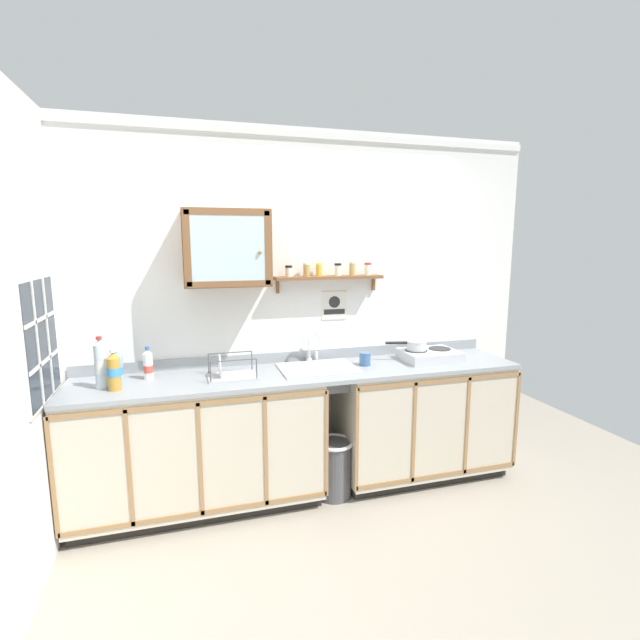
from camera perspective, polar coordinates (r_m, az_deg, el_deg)
floor at (r=3.43m, az=-0.22°, el=-22.69°), size 6.21×6.21×0.00m
back_wall at (r=3.54m, az=-3.05°, el=1.46°), size 3.81×0.07×2.64m
side_wall_left at (r=2.67m, az=-34.08°, el=-3.09°), size 0.05×3.40×2.64m
lower_cabinet_run at (r=3.39m, az=-14.66°, el=-14.74°), size 1.68×0.59×0.90m
lower_cabinet_run_right at (r=3.81m, az=12.33°, el=-11.86°), size 1.33×0.59×0.90m
countertop at (r=3.33m, az=-1.73°, el=-6.49°), size 3.17×0.61×0.03m
backsplash at (r=3.58m, az=-2.87°, el=-4.45°), size 3.17×0.02×0.08m
sink at (r=3.39m, az=-0.35°, el=-6.55°), size 0.55×0.45×0.40m
hot_plate_stove at (r=3.70m, az=13.31°, el=-4.22°), size 0.43×0.33×0.08m
saucepan at (r=3.66m, az=11.68°, el=-3.02°), size 0.32×0.16×0.07m
bottle_water_clear_0 at (r=3.20m, az=-25.35°, el=-4.96°), size 0.08×0.08×0.33m
bottle_water_blue_1 at (r=3.33m, az=-23.74°, el=-5.32°), size 0.08×0.08×0.22m
bottle_opaque_white_2 at (r=3.31m, az=-20.38°, el=-5.23°), size 0.06×0.06×0.22m
bottle_juice_amber_3 at (r=3.14m, az=-24.00°, el=-5.78°), size 0.08×0.08×0.26m
dish_rack at (r=3.21m, az=-10.95°, el=-6.51°), size 0.32×0.24×0.16m
mug at (r=3.47m, az=5.58°, el=-4.77°), size 0.10×0.10×0.10m
wall_cabinet at (r=3.25m, az=-11.42°, el=8.66°), size 0.58×0.32×0.52m
spice_shelf at (r=3.49m, az=1.14°, el=5.54°), size 0.82×0.14×0.23m
warning_sign at (r=3.59m, az=1.76°, el=1.79°), size 0.20×0.01×0.22m
window at (r=3.06m, az=-31.16°, el=-2.16°), size 0.03×0.62×0.73m
trash_bin at (r=3.52m, az=1.72°, el=-17.63°), size 0.29×0.29×0.42m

